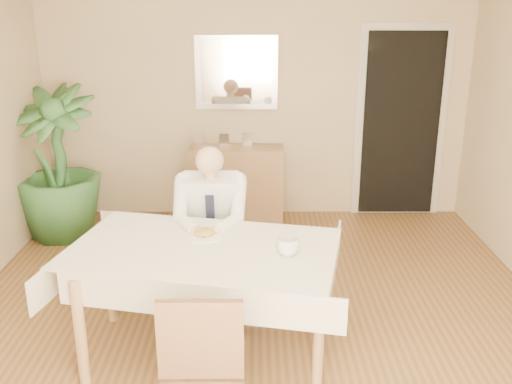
{
  "coord_description": "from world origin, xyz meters",
  "views": [
    {
      "loc": [
        -0.01,
        -3.54,
        2.25
      ],
      "look_at": [
        0.0,
        0.35,
        0.95
      ],
      "focal_mm": 40.0,
      "sensor_mm": 36.0,
      "label": 1
    }
  ],
  "objects_px": {
    "chair_far": "(213,235)",
    "seated_man": "(210,222)",
    "coffee_mug": "(288,247)",
    "potted_palm": "(56,164)",
    "dining_table": "(203,259)",
    "sideboard": "(237,183)",
    "chair_near": "(203,358)"
  },
  "relations": [
    {
      "from": "dining_table",
      "to": "coffee_mug",
      "type": "bearing_deg",
      "value": -0.37
    },
    {
      "from": "chair_far",
      "to": "potted_palm",
      "type": "distance_m",
      "value": 1.99
    },
    {
      "from": "seated_man",
      "to": "potted_palm",
      "type": "height_order",
      "value": "potted_palm"
    },
    {
      "from": "coffee_mug",
      "to": "chair_far",
      "type": "bearing_deg",
      "value": 118.49
    },
    {
      "from": "chair_near",
      "to": "sideboard",
      "type": "xyz_separation_m",
      "value": [
        0.07,
        3.34,
        -0.11
      ]
    },
    {
      "from": "dining_table",
      "to": "potted_palm",
      "type": "xyz_separation_m",
      "value": [
        -1.61,
        2.0,
        0.08
      ]
    },
    {
      "from": "coffee_mug",
      "to": "potted_palm",
      "type": "distance_m",
      "value": 3.02
    },
    {
      "from": "coffee_mug",
      "to": "dining_table",
      "type": "bearing_deg",
      "value": 167.66
    },
    {
      "from": "chair_far",
      "to": "sideboard",
      "type": "height_order",
      "value": "chair_far"
    },
    {
      "from": "dining_table",
      "to": "seated_man",
      "type": "height_order",
      "value": "seated_man"
    },
    {
      "from": "chair_far",
      "to": "dining_table",
      "type": "bearing_deg",
      "value": -94.6
    },
    {
      "from": "potted_palm",
      "to": "chair_near",
      "type": "bearing_deg",
      "value": -59.54
    },
    {
      "from": "chair_far",
      "to": "sideboard",
      "type": "distance_m",
      "value": 1.63
    },
    {
      "from": "seated_man",
      "to": "coffee_mug",
      "type": "bearing_deg",
      "value": -52.85
    },
    {
      "from": "dining_table",
      "to": "chair_near",
      "type": "bearing_deg",
      "value": -73.4
    },
    {
      "from": "chair_far",
      "to": "seated_man",
      "type": "height_order",
      "value": "seated_man"
    },
    {
      "from": "chair_far",
      "to": "sideboard",
      "type": "xyz_separation_m",
      "value": [
        0.14,
        1.62,
        -0.07
      ]
    },
    {
      "from": "chair_far",
      "to": "potted_palm",
      "type": "bearing_deg",
      "value": 140.3
    },
    {
      "from": "potted_palm",
      "to": "chair_far",
      "type": "bearing_deg",
      "value": -35.09
    },
    {
      "from": "chair_far",
      "to": "potted_palm",
      "type": "relative_size",
      "value": 0.56
    },
    {
      "from": "sideboard",
      "to": "chair_far",
      "type": "bearing_deg",
      "value": -93.82
    },
    {
      "from": "coffee_mug",
      "to": "chair_near",
      "type": "bearing_deg",
      "value": -122.86
    },
    {
      "from": "chair_far",
      "to": "potted_palm",
      "type": "height_order",
      "value": "potted_palm"
    },
    {
      "from": "seated_man",
      "to": "coffee_mug",
      "type": "xyz_separation_m",
      "value": [
        0.54,
        -0.71,
        0.12
      ]
    },
    {
      "from": "dining_table",
      "to": "seated_man",
      "type": "distance_m",
      "value": 0.59
    },
    {
      "from": "sideboard",
      "to": "coffee_mug",
      "type": "bearing_deg",
      "value": -80.22
    },
    {
      "from": "coffee_mug",
      "to": "potted_palm",
      "type": "xyz_separation_m",
      "value": [
        -2.15,
        2.12,
        -0.06
      ]
    },
    {
      "from": "chair_near",
      "to": "sideboard",
      "type": "relative_size",
      "value": 0.91
    },
    {
      "from": "chair_near",
      "to": "sideboard",
      "type": "distance_m",
      "value": 3.35
    },
    {
      "from": "dining_table",
      "to": "sideboard",
      "type": "bearing_deg",
      "value": 98.76
    },
    {
      "from": "chair_near",
      "to": "dining_table",
      "type": "bearing_deg",
      "value": 94.32
    },
    {
      "from": "sideboard",
      "to": "potted_palm",
      "type": "bearing_deg",
      "value": -163.12
    }
  ]
}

